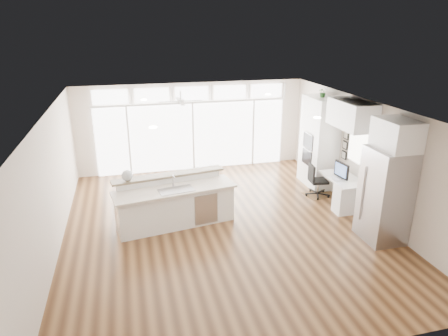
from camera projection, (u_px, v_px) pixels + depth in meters
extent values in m
cube|color=#432814|center=(224.00, 226.00, 9.12)|extent=(7.00, 8.00, 0.02)
cube|color=silver|center=(224.00, 109.00, 8.20)|extent=(7.00, 8.00, 0.02)
cube|color=beige|center=(192.00, 127.00, 12.31)|extent=(7.00, 0.04, 2.70)
cube|color=beige|center=(301.00, 277.00, 5.01)|extent=(7.00, 0.04, 2.70)
cube|color=beige|center=(52.00, 185.00, 7.86)|extent=(0.04, 8.00, 2.70)
cube|color=beige|center=(367.00, 158.00, 9.46)|extent=(0.04, 8.00, 2.70)
cube|color=white|center=(193.00, 137.00, 12.36)|extent=(5.80, 0.06, 2.08)
cube|color=white|center=(192.00, 94.00, 11.90)|extent=(5.90, 0.06, 0.40)
cube|color=white|center=(359.00, 146.00, 9.65)|extent=(0.04, 0.85, 0.85)
cube|color=silver|center=(181.00, 97.00, 10.71)|extent=(1.16, 1.16, 0.32)
cube|color=white|center=(221.00, 108.00, 8.39)|extent=(3.40, 3.00, 0.02)
cube|color=white|center=(319.00, 142.00, 11.06)|extent=(0.64, 1.20, 2.50)
cube|color=white|center=(342.00, 192.00, 9.98)|extent=(0.72, 1.30, 0.76)
cube|color=white|center=(352.00, 114.00, 9.32)|extent=(0.64, 1.30, 0.64)
cube|color=#A3A2A7|center=(385.00, 195.00, 8.26)|extent=(0.76, 0.90, 2.00)
cube|color=white|center=(397.00, 134.00, 7.83)|extent=(0.64, 0.90, 0.60)
cube|color=black|center=(345.00, 145.00, 10.27)|extent=(0.06, 0.22, 0.80)
cube|color=white|center=(175.00, 203.00, 9.00)|extent=(2.86, 1.46, 1.08)
cube|color=#3B2412|center=(320.00, 194.00, 10.78)|extent=(0.89, 0.70, 0.01)
cube|color=black|center=(318.00, 180.00, 10.55)|extent=(0.50, 0.46, 0.88)
sphere|color=silver|center=(127.00, 175.00, 8.76)|extent=(0.26, 0.26, 0.25)
cube|color=black|center=(342.00, 170.00, 9.76)|extent=(0.15, 0.52, 0.43)
cube|color=white|center=(334.00, 178.00, 9.79)|extent=(0.14, 0.34, 0.02)
imported|color=#2A622A|center=(323.00, 93.00, 10.60)|extent=(0.26, 0.28, 0.21)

